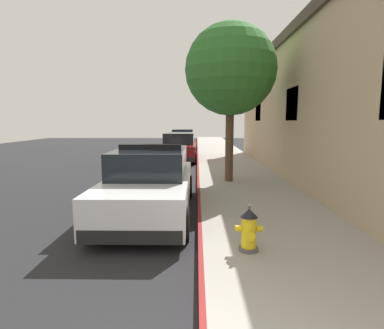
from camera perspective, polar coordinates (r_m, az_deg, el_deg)
ground_plane at (r=12.41m, az=-19.71°, el=-3.37°), size 30.55×60.00×0.20m
sidewalk_pavement at (r=11.71m, az=8.96°, el=-2.81°), size 3.09×60.00×0.14m
curb_painted_edge at (r=11.59m, az=1.17°, el=-2.82°), size 0.08×60.00×0.14m
storefront_building at (r=12.48m, az=31.55°, el=9.07°), size 6.43×21.00×5.45m
police_cruiser at (r=7.61m, az=-7.55°, el=-3.41°), size 1.94×4.84×1.68m
parked_car_silver_ahead at (r=17.91m, az=-2.35°, el=3.14°), size 1.94×4.84×1.56m
parked_car_dark_far at (r=25.87m, az=-1.67°, el=4.61°), size 1.94×4.84×1.56m
fire_hydrant at (r=5.24m, az=10.31°, el=-11.63°), size 0.44×0.40×0.76m
street_tree at (r=11.06m, az=7.03°, el=16.69°), size 3.07×3.07×5.34m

